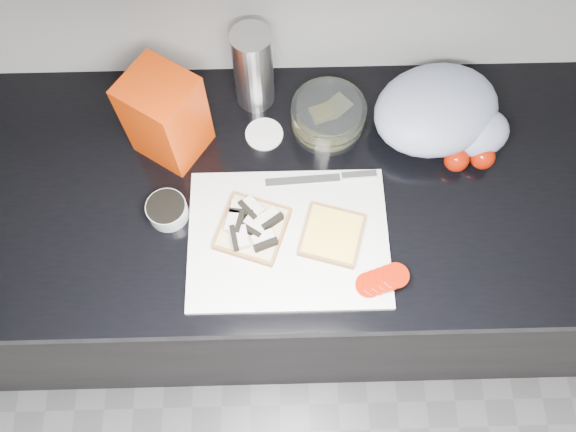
{
  "coord_description": "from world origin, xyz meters",
  "views": [
    {
      "loc": [
        -0.08,
        0.66,
        1.96
      ],
      "look_at": [
        -0.06,
        1.1,
        0.95
      ],
      "focal_mm": 35.0,
      "sensor_mm": 36.0,
      "label": 1
    }
  ],
  "objects_px": {
    "cutting_board": "(288,238)",
    "glass_bowl": "(328,116)",
    "steel_canister": "(253,69)",
    "bread_bag": "(166,116)"
  },
  "relations": [
    {
      "from": "glass_bowl",
      "to": "cutting_board",
      "type": "bearing_deg",
      "value": -108.83
    },
    {
      "from": "cutting_board",
      "to": "glass_bowl",
      "type": "height_order",
      "value": "glass_bowl"
    },
    {
      "from": "cutting_board",
      "to": "bread_bag",
      "type": "distance_m",
      "value": 0.35
    },
    {
      "from": "cutting_board",
      "to": "steel_canister",
      "type": "xyz_separation_m",
      "value": [
        -0.07,
        0.35,
        0.09
      ]
    },
    {
      "from": "cutting_board",
      "to": "bread_bag",
      "type": "height_order",
      "value": "bread_bag"
    },
    {
      "from": "bread_bag",
      "to": "steel_canister",
      "type": "xyz_separation_m",
      "value": [
        0.18,
        0.12,
        -0.0
      ]
    },
    {
      "from": "steel_canister",
      "to": "glass_bowl",
      "type": "bearing_deg",
      "value": -25.99
    },
    {
      "from": "glass_bowl",
      "to": "bread_bag",
      "type": "distance_m",
      "value": 0.34
    },
    {
      "from": "cutting_board",
      "to": "steel_canister",
      "type": "relative_size",
      "value": 1.99
    },
    {
      "from": "cutting_board",
      "to": "steel_canister",
      "type": "height_order",
      "value": "steel_canister"
    }
  ]
}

